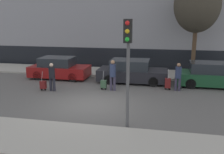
{
  "coord_description": "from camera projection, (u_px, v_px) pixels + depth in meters",
  "views": [
    {
      "loc": [
        3.2,
        -10.88,
        4.01
      ],
      "look_at": [
        0.64,
        1.8,
        0.95
      ],
      "focal_mm": 40.0,
      "sensor_mm": 36.0,
      "label": 1
    }
  ],
  "objects": [
    {
      "name": "ground_plane",
      "position": [
        91.0,
        104.0,
        11.92
      ],
      "size": [
        80.0,
        80.0,
        0.0
      ],
      "primitive_type": "plane",
      "color": "#565451"
    },
    {
      "name": "sidewalk_near",
      "position": [
        60.0,
        140.0,
        8.32
      ],
      "size": [
        28.0,
        2.5,
        0.12
      ],
      "color": "#A39E93",
      "rests_on": "ground_plane"
    },
    {
      "name": "sidewalk_far",
      "position": [
        117.0,
        72.0,
        18.58
      ],
      "size": [
        28.0,
        3.0,
        0.12
      ],
      "color": "#A39E93",
      "rests_on": "ground_plane"
    },
    {
      "name": "parked_car_0",
      "position": [
        59.0,
        68.0,
        16.98
      ],
      "size": [
        3.96,
        1.84,
        1.43
      ],
      "color": "maroon",
      "rests_on": "ground_plane"
    },
    {
      "name": "parked_car_1",
      "position": [
        132.0,
        72.0,
        15.91
      ],
      "size": [
        4.37,
        1.89,
        1.45
      ],
      "color": "black",
      "rests_on": "ground_plane"
    },
    {
      "name": "parked_car_2",
      "position": [
        211.0,
        75.0,
        14.93
      ],
      "size": [
        4.15,
        1.81,
        1.45
      ],
      "color": "#194728",
      "rests_on": "ground_plane"
    },
    {
      "name": "pedestrian_left",
      "position": [
        52.0,
        75.0,
        13.89
      ],
      "size": [
        0.35,
        0.34,
        1.59
      ],
      "rotation": [
        0.0,
        0.0,
        0.07
      ],
      "color": "#23232D",
      "rests_on": "ground_plane"
    },
    {
      "name": "trolley_left",
      "position": [
        43.0,
        85.0,
        14.09
      ],
      "size": [
        0.34,
        0.29,
        1.1
      ],
      "color": "maroon",
      "rests_on": "ground_plane"
    },
    {
      "name": "pedestrian_center",
      "position": [
        113.0,
        73.0,
        13.95
      ],
      "size": [
        0.35,
        0.34,
        1.75
      ],
      "rotation": [
        0.0,
        0.0,
        -0.12
      ],
      "color": "#383347",
      "rests_on": "ground_plane"
    },
    {
      "name": "trolley_center",
      "position": [
        104.0,
        84.0,
        14.26
      ],
      "size": [
        0.34,
        0.29,
        1.09
      ],
      "color": "#335138",
      "rests_on": "ground_plane"
    },
    {
      "name": "pedestrian_right",
      "position": [
        178.0,
        75.0,
        13.93
      ],
      "size": [
        0.35,
        0.34,
        1.59
      ],
      "rotation": [
        0.0,
        0.0,
        -0.16
      ],
      "color": "#383347",
      "rests_on": "ground_plane"
    },
    {
      "name": "trolley_right",
      "position": [
        168.0,
        83.0,
        14.23
      ],
      "size": [
        0.34,
        0.29,
        1.21
      ],
      "color": "maroon",
      "rests_on": "ground_plane"
    },
    {
      "name": "traffic_light",
      "position": [
        128.0,
        53.0,
        8.62
      ],
      "size": [
        0.28,
        0.47,
        3.99
      ],
      "color": "#515154",
      "rests_on": "ground_plane"
    },
    {
      "name": "parked_bicycle",
      "position": [
        135.0,
        67.0,
        18.45
      ],
      "size": [
        1.77,
        0.06,
        0.96
      ],
      "color": "black",
      "rests_on": "sidewalk_far"
    },
    {
      "name": "bare_tree_near_crossing",
      "position": [
        197.0,
        5.0,
        16.43
      ],
      "size": [
        3.04,
        3.04,
        6.64
      ],
      "color": "#4C3826",
      "rests_on": "sidewalk_far"
    }
  ]
}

